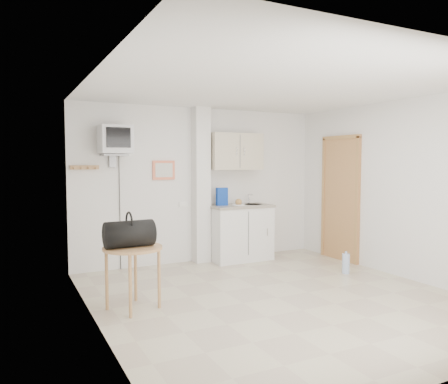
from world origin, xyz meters
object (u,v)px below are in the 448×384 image
round_table (133,255)px  water_bottle (346,263)px  duffel_bag (129,234)px  crt_television (115,141)px

round_table → water_bottle: (3.19, 0.12, -0.46)m
duffel_bag → water_bottle: (3.22, 0.13, -0.70)m
crt_television → round_table: (-0.20, -1.64, -1.33)m
round_table → duffel_bag: size_ratio=1.29×
crt_television → water_bottle: bearing=-27.0°
crt_television → round_table: bearing=-97.0°
crt_television → duffel_bag: crt_television is taller
round_table → water_bottle: bearing=2.1°
crt_television → round_table: size_ratio=3.07×
crt_television → round_table: 2.12m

